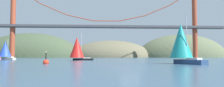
# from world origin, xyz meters

# --- Properties ---
(ground_plane) EXTENTS (360.00, 360.00, 0.00)m
(ground_plane) POSITION_xyz_m (0.00, 0.00, 0.00)
(ground_plane) COLOR #385670
(headland_center) EXTENTS (62.83, 44.00, 25.60)m
(headland_center) POSITION_xyz_m (5.00, 135.00, 0.00)
(headland_center) COLOR #6B664C
(headland_center) RESTS_ON ground_plane
(headland_right) EXTENTS (69.43, 44.00, 35.40)m
(headland_right) POSITION_xyz_m (60.00, 135.00, 0.00)
(headland_right) COLOR #5B6647
(headland_right) RESTS_ON ground_plane
(headland_left) EXTENTS (74.62, 44.00, 36.06)m
(headland_left) POSITION_xyz_m (-55.00, 135.00, 0.00)
(headland_left) COLOR #425138
(headland_left) RESTS_ON ground_plane
(suspension_bridge) EXTENTS (141.30, 6.00, 41.09)m
(suspension_bridge) POSITION_xyz_m (0.00, 95.00, 19.16)
(suspension_bridge) COLOR #A34228
(suspension_bridge) RESTS_ON ground_plane
(sailboat_blue_spinnaker) EXTENTS (7.17, 5.67, 7.23)m
(sailboat_blue_spinnaker) POSITION_xyz_m (-36.77, 49.26, 3.62)
(sailboat_blue_spinnaker) COLOR #B7B2A8
(sailboat_blue_spinnaker) RESTS_ON ground_plane
(sailboat_red_spinnaker) EXTENTS (7.97, 5.06, 8.89)m
(sailboat_red_spinnaker) POSITION_xyz_m (-11.13, 42.80, 4.04)
(sailboat_red_spinnaker) COLOR black
(sailboat_red_spinnaker) RESTS_ON ground_plane
(sailboat_teal_sail) EXTENTS (5.85, 8.13, 8.99)m
(sailboat_teal_sail) POSITION_xyz_m (11.90, 12.45, 4.13)
(sailboat_teal_sail) COLOR navy
(sailboat_teal_sail) RESTS_ON ground_plane
(channel_buoy) EXTENTS (1.10, 1.10, 2.64)m
(channel_buoy) POSITION_xyz_m (-14.12, 13.93, 0.37)
(channel_buoy) COLOR red
(channel_buoy) RESTS_ON ground_plane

